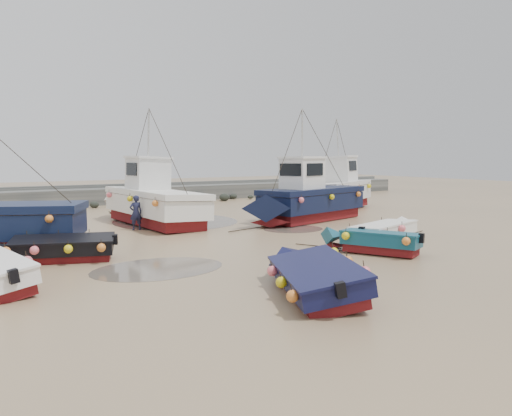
# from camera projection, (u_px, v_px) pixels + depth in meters

# --- Properties ---
(ground) EXTENTS (120.00, 120.00, 0.00)m
(ground) POSITION_uv_depth(u_px,v_px,m) (248.00, 251.00, 19.40)
(ground) COLOR tan
(ground) RESTS_ON ground
(seawall) EXTENTS (60.00, 4.92, 1.50)m
(seawall) POSITION_uv_depth(u_px,v_px,m) (99.00, 196.00, 37.90)
(seawall) COLOR slate
(seawall) RESTS_ON ground
(puddle_a) EXTENTS (4.43, 4.43, 0.01)m
(puddle_a) POSITION_uv_depth(u_px,v_px,m) (158.00, 268.00, 16.35)
(puddle_a) COLOR #5A5146
(puddle_a) RESTS_ON ground
(puddle_b) EXTENTS (3.13, 3.13, 0.01)m
(puddle_b) POSITION_uv_depth(u_px,v_px,m) (293.00, 229.00, 25.19)
(puddle_b) COLOR #5A5146
(puddle_b) RESTS_ON ground
(puddle_d) EXTENTS (6.88, 6.88, 0.01)m
(puddle_d) POSITION_uv_depth(u_px,v_px,m) (175.00, 221.00, 28.15)
(puddle_d) COLOR #5A5146
(puddle_d) RESTS_ON ground
(dinghy_1) EXTENTS (3.59, 6.20, 1.43)m
(dinghy_1) POSITION_uv_depth(u_px,v_px,m) (316.00, 272.00, 13.57)
(dinghy_1) COLOR maroon
(dinghy_1) RESTS_ON ground
(dinghy_2) EXTENTS (2.89, 4.78, 1.43)m
(dinghy_2) POSITION_uv_depth(u_px,v_px,m) (371.00, 238.00, 18.96)
(dinghy_2) COLOR maroon
(dinghy_2) RESTS_ON ground
(dinghy_3) EXTENTS (5.84, 2.64, 1.43)m
(dinghy_3) POSITION_uv_depth(u_px,v_px,m) (388.00, 229.00, 21.42)
(dinghy_3) COLOR maroon
(dinghy_3) RESTS_ON ground
(dinghy_4) EXTENTS (5.52, 2.72, 1.43)m
(dinghy_4) POSITION_uv_depth(u_px,v_px,m) (53.00, 246.00, 17.41)
(dinghy_4) COLOR maroon
(dinghy_4) RESTS_ON ground
(cabin_boat_1) EXTENTS (3.49, 11.09, 6.22)m
(cabin_boat_1) POSITION_uv_depth(u_px,v_px,m) (150.00, 200.00, 27.10)
(cabin_boat_1) COLOR maroon
(cabin_boat_1) RESTS_ON ground
(cabin_boat_2) EXTENTS (10.07, 4.43, 6.22)m
(cabin_boat_2) POSITION_uv_depth(u_px,v_px,m) (306.00, 198.00, 28.00)
(cabin_boat_2) COLOR maroon
(cabin_boat_2) RESTS_ON ground
(cabin_boat_3) EXTENTS (9.45, 6.21, 6.22)m
(cabin_boat_3) POSITION_uv_depth(u_px,v_px,m) (340.00, 189.00, 34.72)
(cabin_boat_3) COLOR maroon
(cabin_boat_3) RESTS_ON ground
(person) EXTENTS (0.63, 0.42, 1.74)m
(person) POSITION_uv_depth(u_px,v_px,m) (136.00, 230.00, 24.85)
(person) COLOR #1C1F3A
(person) RESTS_ON ground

